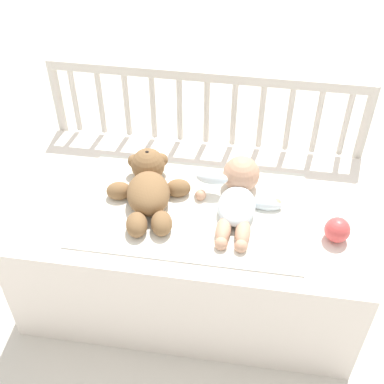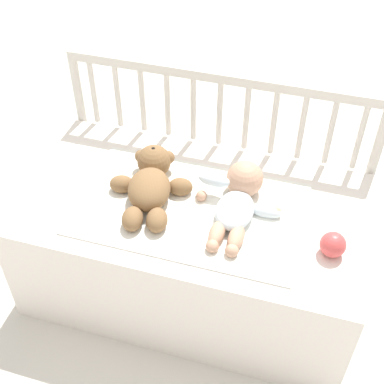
# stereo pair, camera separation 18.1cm
# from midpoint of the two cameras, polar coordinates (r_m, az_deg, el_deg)

# --- Properties ---
(ground_plane) EXTENTS (12.00, 12.00, 0.00)m
(ground_plane) POSITION_cam_midpoint_polar(r_m,az_deg,el_deg) (2.20, -2.34, -9.84)
(ground_plane) COLOR silver
(crib_mattress) EXTENTS (1.21, 0.66, 0.46)m
(crib_mattress) POSITION_cam_midpoint_polar(r_m,az_deg,el_deg) (2.02, -2.52, -5.92)
(crib_mattress) COLOR white
(crib_mattress) RESTS_ON ground_plane
(crib_rail) EXTENTS (1.21, 0.04, 0.77)m
(crib_rail) POSITION_cam_midpoint_polar(r_m,az_deg,el_deg) (2.06, -0.99, 7.44)
(crib_rail) COLOR beige
(crib_rail) RESTS_ON ground_plane
(blanket) EXTENTS (0.77, 0.47, 0.01)m
(blanket) POSITION_cam_midpoint_polar(r_m,az_deg,el_deg) (1.83, -2.87, -1.93)
(blanket) COLOR white
(blanket) RESTS_ON crib_mattress
(teddy_bear) EXTENTS (0.30, 0.38, 0.12)m
(teddy_bear) POSITION_cam_midpoint_polar(r_m,az_deg,el_deg) (1.85, -7.47, 0.37)
(teddy_bear) COLOR olive
(teddy_bear) RESTS_ON crib_mattress
(baby) EXTENTS (0.31, 0.38, 0.13)m
(baby) POSITION_cam_midpoint_polar(r_m,az_deg,el_deg) (1.81, 2.14, -0.44)
(baby) COLOR white
(baby) RESTS_ON crib_mattress
(toy_ball) EXTENTS (0.08, 0.08, 0.08)m
(toy_ball) POSITION_cam_midpoint_polar(r_m,az_deg,el_deg) (1.75, 12.42, -4.12)
(toy_ball) COLOR #DB4C4C
(toy_ball) RESTS_ON crib_mattress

